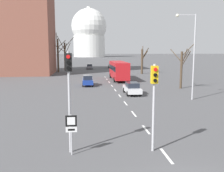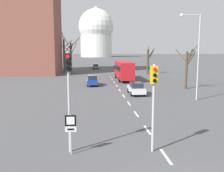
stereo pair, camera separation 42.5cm
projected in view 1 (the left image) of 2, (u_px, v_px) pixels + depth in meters
The scene contains 25 objects.
lane_stripe_0 at pixel (166, 156), 13.38m from camera, with size 0.16×2.00×0.01m, color silver.
lane_stripe_1 at pixel (146, 130), 17.81m from camera, with size 0.16×2.00×0.01m, color silver.
lane_stripe_2 at pixel (134, 114), 22.24m from camera, with size 0.16×2.00×0.01m, color silver.
lane_stripe_3 at pixel (126, 103), 26.67m from camera, with size 0.16×2.00×0.01m, color silver.
lane_stripe_4 at pixel (120, 96), 31.09m from camera, with size 0.16×2.00×0.01m, color silver.
lane_stripe_5 at pixel (115, 90), 35.52m from camera, with size 0.16×2.00×0.01m, color silver.
lane_stripe_6 at pixel (112, 86), 39.95m from camera, with size 0.16×2.00×0.01m, color silver.
lane_stripe_7 at pixel (109, 82), 44.38m from camera, with size 0.16×2.00×0.01m, color silver.
lane_stripe_8 at pixel (107, 79), 48.81m from camera, with size 0.16×2.00×0.01m, color silver.
lane_stripe_9 at pixel (105, 77), 53.23m from camera, with size 0.16×2.00×0.01m, color silver.
traffic_signal_near_left at pixel (69, 83), 13.33m from camera, with size 0.36×0.34×5.57m.
traffic_signal_centre_tall at pixel (154, 91), 13.57m from camera, with size 0.36×0.34×4.89m.
route_sign_post at pixel (71, 128), 13.28m from camera, with size 0.60×0.08×2.25m.
street_lamp_right at pixel (191, 49), 27.82m from camera, with size 2.36×0.36×9.56m.
sedan_near_left at pixel (132, 88), 32.09m from camera, with size 1.80×4.56×1.56m.
sedan_near_right at pixel (90, 66), 75.86m from camera, with size 1.81×4.59×1.55m.
sedan_mid_centre at pixel (112, 66), 79.68m from camera, with size 1.94×4.32×1.51m.
sedan_far_left at pixel (88, 80), 39.97m from camera, with size 1.72×4.37×1.69m.
city_bus at pixel (119, 69), 47.35m from camera, with size 2.66×10.80×3.48m.
bare_tree_left_near at pixel (58, 54), 63.77m from camera, with size 2.66×3.05×10.28m.
bare_tree_right_near at pixel (182, 67), 36.60m from camera, with size 3.03×3.85×6.65m.
bare_tree_left_far at pixel (65, 54), 66.84m from camera, with size 5.92×4.52×9.38m.
bare_tree_right_far at pixel (142, 60), 59.99m from camera, with size 1.56×3.74×6.66m.
capitol_dome at pixel (89, 33), 215.31m from camera, with size 30.06×30.06×42.46m.
apartment_block_left at pixel (12, 13), 57.92m from camera, with size 18.00×14.00×28.51m, color brown.
Camera 1 is at (-4.30, -8.35, 5.61)m, focal length 40.00 mm.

